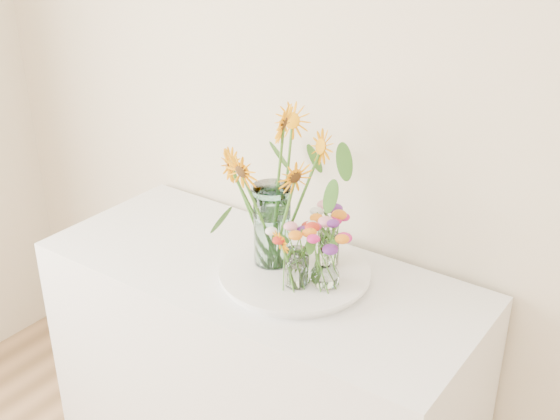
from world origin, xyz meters
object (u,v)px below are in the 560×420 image
object	(u,v)px
mason_jar	(272,225)
small_vase_a	(297,268)
counter	(259,384)
tray	(295,275)
small_vase_b	(325,268)
small_vase_c	(329,249)

from	to	relation	value
mason_jar	small_vase_a	xyz separation A→B (m)	(0.14, -0.07, -0.07)
counter	mason_jar	xyz separation A→B (m)	(0.04, 0.02, 0.60)
tray	small_vase_b	distance (m)	0.14
tray	small_vase_a	size ratio (longest dim) A/B	3.66
mason_jar	small_vase_b	xyz separation A→B (m)	(0.20, -0.02, -0.07)
tray	mason_jar	bearing A→B (deg)	178.02
tray	mason_jar	xyz separation A→B (m)	(-0.09, 0.00, 0.14)
counter	mason_jar	world-z (taller)	mason_jar
small_vase_c	counter	bearing A→B (deg)	-148.66
mason_jar	small_vase_c	size ratio (longest dim) A/B	2.50
tray	small_vase_c	distance (m)	0.13
small_vase_c	small_vase_a	bearing A→B (deg)	-93.19
mason_jar	small_vase_b	distance (m)	0.22
mason_jar	small_vase_b	size ratio (longest dim) A/B	2.09
small_vase_b	tray	bearing A→B (deg)	170.10
small_vase_a	small_vase_b	world-z (taller)	small_vase_b
counter	small_vase_a	xyz separation A→B (m)	(0.18, -0.05, 0.53)
small_vase_b	small_vase_c	world-z (taller)	small_vase_b
mason_jar	small_vase_c	bearing A→B (deg)	32.64
counter	small_vase_c	bearing A→B (deg)	31.34
tray	small_vase_b	world-z (taller)	small_vase_b
small_vase_b	small_vase_c	size ratio (longest dim) A/B	1.20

